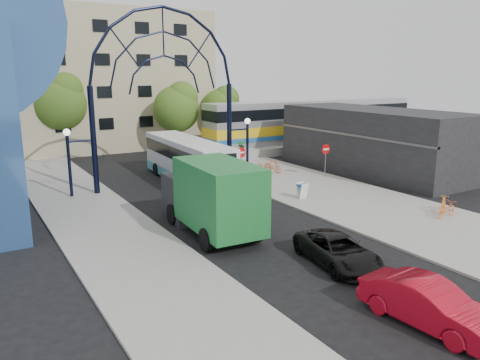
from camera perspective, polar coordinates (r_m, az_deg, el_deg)
ground at (r=21.78m, az=5.86°, el=-8.07°), size 120.00×120.00×0.00m
sidewalk_east at (r=29.68m, az=13.57°, el=-2.52°), size 8.00×56.00×0.12m
plaza_west at (r=24.18m, az=-15.62°, el=-6.19°), size 5.00×50.00×0.12m
gateway_arch at (r=32.59m, az=-9.23°, el=14.14°), size 13.64×0.44×12.10m
stop_sign at (r=33.48m, az=0.12°, el=2.98°), size 0.80×0.07×2.50m
do_not_enter_sign at (r=35.55m, az=10.40°, el=3.32°), size 0.76×0.07×2.48m
street_name_sign at (r=34.16m, az=0.17°, el=3.42°), size 0.70×0.70×2.80m
sandwich_board at (r=29.36m, az=7.60°, el=-1.05°), size 0.55×0.61×0.99m
commercial_block_east at (r=38.95m, az=15.97°, el=4.65°), size 6.00×16.00×5.00m
apartment_block at (r=53.10m, az=-15.91°, el=11.62°), size 20.00×12.10×14.00m
train_platform at (r=50.58m, az=8.97°, el=4.39°), size 32.00×5.00×0.80m
train_car at (r=50.27m, az=9.07°, el=7.21°), size 25.10×3.05×4.20m
tree_north_a at (r=46.07m, az=-7.62°, el=8.88°), size 4.48×4.48×7.00m
tree_north_b at (r=46.91m, az=-21.07°, el=9.02°), size 5.12×5.12×8.00m
tree_north_c at (r=50.54m, az=-2.23°, el=8.95°), size 4.16×4.16×6.50m
city_bus at (r=33.88m, az=-6.41°, el=2.42°), size 3.13×11.54×3.14m
green_truck at (r=23.11m, az=-3.62°, el=-2.00°), size 3.16×7.43×3.68m
black_suv at (r=19.94m, az=11.80°, el=-8.40°), size 2.77×4.76×1.25m
red_sedan at (r=16.23m, az=22.01°, el=-13.83°), size 1.96×4.57×1.47m
bike_near_a at (r=37.12m, az=2.78°, el=1.71°), size 0.71×1.72×0.88m
bike_near_b at (r=36.78m, az=4.03°, el=1.71°), size 0.78×1.78×1.03m
bike_far_a at (r=27.81m, az=23.87°, el=-3.28°), size 1.67×0.72×0.85m
bike_far_b at (r=28.60m, az=23.52°, el=-2.74°), size 1.58×1.09×0.93m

